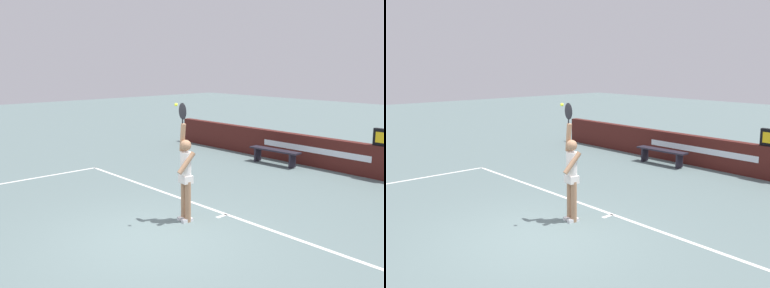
% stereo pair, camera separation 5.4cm
% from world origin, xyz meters
% --- Properties ---
extents(ground_plane, '(60.00, 60.00, 0.00)m').
position_xyz_m(ground_plane, '(0.00, 0.00, 0.00)').
color(ground_plane, slate).
extents(court_lines, '(11.65, 6.01, 0.00)m').
position_xyz_m(court_lines, '(0.00, -0.95, 0.00)').
color(court_lines, white).
rests_on(court_lines, ground).
extents(back_wall, '(15.21, 0.28, 0.96)m').
position_xyz_m(back_wall, '(-0.00, 7.38, 0.48)').
color(back_wall, '#471814').
rests_on(back_wall, ground).
extents(tennis_player, '(0.45, 0.43, 2.46)m').
position_xyz_m(tennis_player, '(-0.30, 1.08, 1.02)').
color(tennis_player, '#A67957').
rests_on(tennis_player, ground).
extents(tennis_ball, '(0.07, 0.07, 0.07)m').
position_xyz_m(tennis_ball, '(-0.25, 0.79, 2.44)').
color(tennis_ball, '#CDE42C').
extents(courtside_bench_near, '(1.80, 0.44, 0.50)m').
position_xyz_m(courtside_bench_near, '(-2.36, 6.62, 0.39)').
color(courtside_bench_near, black).
rests_on(courtside_bench_near, ground).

